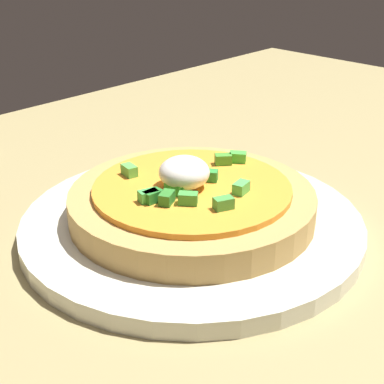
{
  "coord_description": "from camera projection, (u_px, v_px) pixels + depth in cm",
  "views": [
    {
      "loc": [
        29.05,
        21.78,
        23.72
      ],
      "look_at": [
        1.5,
        -4.64,
        5.62
      ],
      "focal_mm": 54.92,
      "sensor_mm": 36.0,
      "label": 1
    }
  ],
  "objects": [
    {
      "name": "plate",
      "position": [
        192.0,
        224.0,
        0.43
      ],
      "size": [
        25.0,
        25.0,
        1.28
      ],
      "primitive_type": "cylinder",
      "color": "silver",
      "rests_on": "dining_table"
    },
    {
      "name": "dining_table",
      "position": [
        253.0,
        260.0,
        0.42
      ],
      "size": [
        112.7,
        80.88,
        2.34
      ],
      "primitive_type": "cube",
      "color": "#958556",
      "rests_on": "ground"
    },
    {
      "name": "pizza",
      "position": [
        192.0,
        201.0,
        0.43
      ],
      "size": [
        17.85,
        17.85,
        4.78
      ],
      "color": "tan",
      "rests_on": "plate"
    }
  ]
}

